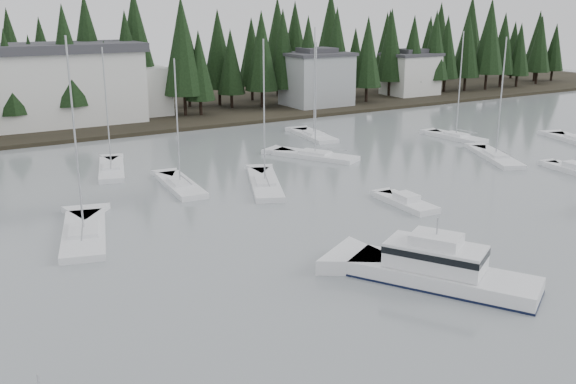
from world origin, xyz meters
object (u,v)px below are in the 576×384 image
at_px(sailboat_3, 456,138).
at_px(sailboat_11, 84,236).
at_px(house_east_a, 317,78).
at_px(sailboat_7, 180,187).
at_px(harbor_inn, 65,85).
at_px(runabout_2, 574,171).
at_px(sailboat_8, 265,186).
at_px(sailboat_9, 112,171).
at_px(runabout_1, 406,204).
at_px(cabin_cruiser_center, 440,273).
at_px(sailboat_1, 495,158).
at_px(sailboat_6, 314,137).
at_px(sailboat_2, 315,157).
at_px(house_east_b, 411,73).

bearing_deg(sailboat_3, sailboat_11, 100.33).
bearing_deg(house_east_a, sailboat_7, -138.08).
xyz_separation_m(harbor_inn, runabout_2, (37.89, -53.40, -5.64)).
height_order(sailboat_3, sailboat_8, sailboat_8).
bearing_deg(sailboat_7, sailboat_9, 27.05).
bearing_deg(runabout_1, cabin_cruiser_center, 149.35).
bearing_deg(sailboat_1, harbor_inn, 64.29).
xyz_separation_m(sailboat_6, sailboat_9, (-27.33, -3.96, -0.01)).
height_order(sailboat_3, sailboat_6, sailboat_6).
bearing_deg(sailboat_11, runabout_1, -88.48).
relative_size(sailboat_2, runabout_1, 2.03).
xyz_separation_m(sailboat_2, sailboat_7, (-17.49, -3.73, 0.00)).
bearing_deg(runabout_2, sailboat_3, 1.37).
bearing_deg(house_east_b, sailboat_7, -149.05).
xyz_separation_m(sailboat_1, sailboat_3, (4.50, 10.43, 0.01)).
distance_m(cabin_cruiser_center, runabout_2, 33.62).
height_order(sailboat_3, runabout_2, sailboat_3).
xyz_separation_m(cabin_cruiser_center, sailboat_2, (12.05, 32.03, -0.66)).
height_order(house_east_a, sailboat_6, sailboat_6).
xyz_separation_m(cabin_cruiser_center, sailboat_11, (-16.48, 19.50, -0.65)).
distance_m(sailboat_8, runabout_1, 13.56).
relative_size(sailboat_6, runabout_1, 2.22).
xyz_separation_m(cabin_cruiser_center, sailboat_8, (1.52, 24.62, -0.65)).
height_order(harbor_inn, sailboat_1, sailboat_1).
bearing_deg(runabout_1, harbor_inn, 19.81).
height_order(house_east_a, sailboat_7, sailboat_7).
bearing_deg(sailboat_11, sailboat_3, -60.99).
xyz_separation_m(sailboat_1, sailboat_2, (-16.66, 10.90, -0.01)).
height_order(house_east_a, sailboat_8, sailboat_8).
bearing_deg(sailboat_9, house_east_b, -51.22).
bearing_deg(house_east_a, sailboat_1, -94.73).
xyz_separation_m(sailboat_6, sailboat_11, (-34.65, -22.09, -0.01)).
distance_m(harbor_inn, runabout_1, 55.68).
bearing_deg(sailboat_1, sailboat_11, 118.16).
xyz_separation_m(house_east_a, sailboat_9, (-41.25, -24.37, -4.83)).
bearing_deg(sailboat_9, runabout_1, -127.33).
xyz_separation_m(sailboat_3, sailboat_7, (-38.64, -3.26, -0.02)).
height_order(house_east_b, sailboat_8, sailboat_8).
bearing_deg(house_east_b, sailboat_3, -122.78).
bearing_deg(sailboat_3, sailboat_1, 153.37).
bearing_deg(sailboat_9, runabout_2, -105.42).
xyz_separation_m(cabin_cruiser_center, sailboat_6, (18.17, 41.60, -0.65)).
relative_size(sailboat_9, runabout_2, 1.90).
height_order(harbor_inn, runabout_1, harbor_inn).
relative_size(harbor_inn, cabin_cruiser_center, 2.56).
xyz_separation_m(house_east_a, sailboat_2, (-20.04, -29.97, -4.84)).
height_order(cabin_cruiser_center, sailboat_8, sailboat_8).
relative_size(cabin_cruiser_center, sailboat_9, 0.89).
bearing_deg(sailboat_1, house_east_a, 21.36).
bearing_deg(sailboat_2, cabin_cruiser_center, 131.11).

